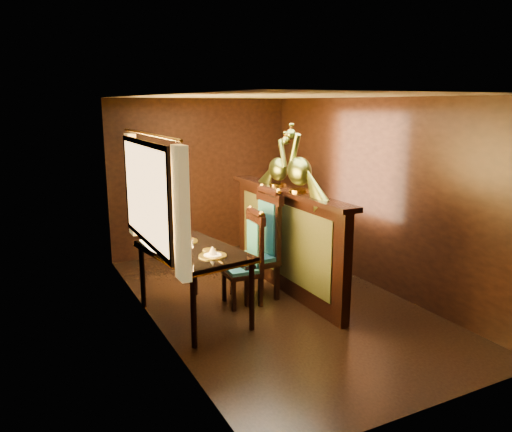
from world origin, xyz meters
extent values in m
plane|color=black|center=(0.00, 0.00, 0.00)|extent=(5.00, 5.00, 0.00)
cube|color=black|center=(0.00, 2.50, 1.25)|extent=(3.00, 0.04, 2.50)
cube|color=black|center=(0.00, -2.50, 1.25)|extent=(3.00, 0.04, 2.50)
cube|color=black|center=(-1.50, 0.00, 1.25)|extent=(0.04, 5.00, 2.50)
cube|color=black|center=(1.50, 0.00, 1.25)|extent=(0.04, 5.00, 2.50)
cube|color=beige|center=(0.00, 0.00, 2.50)|extent=(3.00, 5.00, 0.04)
cube|color=#FFC672|center=(-1.50, 0.30, 1.45)|extent=(0.01, 1.70, 1.05)
cube|color=gold|center=(-1.40, -0.67, 1.40)|extent=(0.10, 0.22, 1.30)
cube|color=gold|center=(-1.40, 1.27, 1.40)|extent=(0.10, 0.22, 1.30)
cylinder|color=gold|center=(-1.42, 0.30, 2.10)|extent=(0.03, 2.20, 0.03)
cube|color=black|center=(0.33, 0.30, 0.65)|extent=(0.12, 2.60, 1.30)
cube|color=#2F3216|center=(0.26, 0.30, 0.70)|extent=(0.02, 2.20, 0.95)
cube|color=black|center=(0.33, 0.30, 1.33)|extent=(0.26, 2.70, 0.06)
cube|color=black|center=(-1.05, 0.02, 0.81)|extent=(1.03, 1.50, 0.04)
cube|color=gold|center=(-1.05, 0.02, 0.78)|extent=(1.05, 1.52, 0.02)
cylinder|color=black|center=(-1.31, -0.66, 0.39)|extent=(0.06, 0.06, 0.77)
cylinder|color=black|center=(-0.60, -0.55, 0.39)|extent=(0.06, 0.06, 0.77)
cylinder|color=black|center=(-1.50, 0.59, 0.39)|extent=(0.06, 0.06, 0.77)
cylinder|color=black|center=(-0.79, 0.70, 0.39)|extent=(0.06, 0.06, 0.77)
cylinder|color=gold|center=(-0.96, -0.34, 0.84)|extent=(0.30, 0.30, 0.01)
cone|color=white|center=(-0.96, -0.34, 0.89)|extent=(0.11, 0.11, 0.10)
cylinder|color=gold|center=(-1.03, 0.34, 0.84)|extent=(0.30, 0.30, 0.01)
cone|color=white|center=(-1.03, 0.34, 0.89)|extent=(0.11, 0.11, 0.10)
cylinder|color=silver|center=(-1.34, -0.06, 0.86)|extent=(0.03, 0.03, 0.06)
cylinder|color=silver|center=(-1.36, 0.02, 0.86)|extent=(0.03, 0.03, 0.06)
cube|color=black|center=(-0.16, 0.27, 0.48)|extent=(0.51, 0.51, 0.07)
cube|color=#165D66|center=(-0.16, 0.27, 0.53)|extent=(0.46, 0.46, 0.05)
cube|color=#165D66|center=(0.06, 0.27, 0.90)|extent=(0.05, 0.39, 0.64)
cube|color=black|center=(-0.36, 0.05, 0.22)|extent=(0.05, 0.05, 0.45)
cube|color=black|center=(0.05, 0.06, 0.22)|extent=(0.05, 0.05, 0.45)
cube|color=black|center=(-0.37, 0.47, 0.22)|extent=(0.05, 0.05, 0.45)
cube|color=black|center=(0.05, 0.48, 0.22)|extent=(0.05, 0.05, 0.45)
sphere|color=gold|center=(0.07, 0.06, 1.38)|extent=(0.08, 0.08, 0.08)
sphere|color=gold|center=(0.06, 0.48, 1.38)|extent=(0.08, 0.08, 0.08)
cube|color=black|center=(-0.39, 0.15, 0.40)|extent=(0.45, 0.45, 0.05)
cube|color=#165D66|center=(-0.39, 0.15, 0.45)|extent=(0.40, 0.40, 0.05)
cube|color=#165D66|center=(-0.20, 0.14, 0.75)|extent=(0.05, 0.33, 0.54)
cube|color=black|center=(-0.57, -0.01, 0.19)|extent=(0.05, 0.05, 0.37)
cube|color=black|center=(-0.22, -0.03, 0.19)|extent=(0.05, 0.05, 0.37)
cube|color=black|center=(-0.55, 0.34, 0.19)|extent=(0.05, 0.05, 0.37)
cube|color=black|center=(-0.20, 0.31, 0.19)|extent=(0.05, 0.05, 0.37)
sphere|color=gold|center=(-0.22, -0.03, 1.16)|extent=(0.06, 0.06, 0.06)
sphere|color=gold|center=(-0.19, 0.31, 1.16)|extent=(0.06, 0.06, 0.06)
camera|label=1|loc=(-2.86, -5.08, 2.42)|focal=35.00mm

